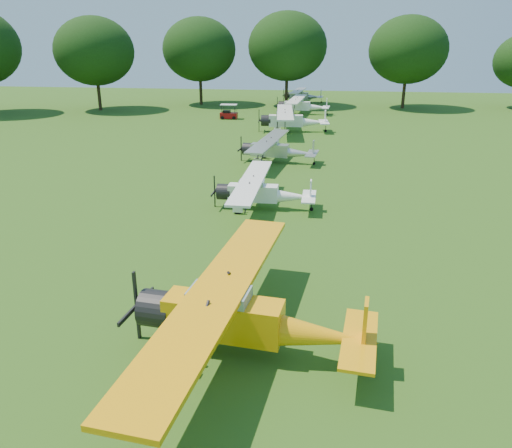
{
  "coord_description": "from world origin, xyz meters",
  "views": [
    {
      "loc": [
        3.88,
        -17.23,
        9.22
      ],
      "look_at": [
        0.95,
        3.53,
        1.4
      ],
      "focal_mm": 35.0,
      "sensor_mm": 36.0,
      "label": 1
    }
  ],
  "objects_px": {
    "aircraft_4": "(276,148)",
    "aircraft_7": "(302,95)",
    "golf_cart": "(228,114)",
    "aircraft_2": "(241,314)",
    "aircraft_6": "(301,104)",
    "aircraft_3": "(261,191)",
    "aircraft_5": "(291,119)"
  },
  "relations": [
    {
      "from": "aircraft_4",
      "to": "aircraft_7",
      "type": "bearing_deg",
      "value": 96.63
    },
    {
      "from": "aircraft_7",
      "to": "golf_cart",
      "type": "xyz_separation_m",
      "value": [
        -7.87,
        -18.25,
        -0.55
      ]
    },
    {
      "from": "aircraft_2",
      "to": "aircraft_4",
      "type": "xyz_separation_m",
      "value": [
        -1.59,
        25.51,
        -0.27
      ]
    },
    {
      "from": "aircraft_2",
      "to": "aircraft_6",
      "type": "xyz_separation_m",
      "value": [
        -1.1,
        52.54,
        -0.15
      ]
    },
    {
      "from": "aircraft_2",
      "to": "aircraft_7",
      "type": "relative_size",
      "value": 1.24
    },
    {
      "from": "aircraft_4",
      "to": "aircraft_7",
      "type": "distance_m",
      "value": 40.11
    },
    {
      "from": "aircraft_2",
      "to": "aircraft_4",
      "type": "height_order",
      "value": "aircraft_2"
    },
    {
      "from": "aircraft_7",
      "to": "aircraft_3",
      "type": "bearing_deg",
      "value": -84.53
    },
    {
      "from": "golf_cart",
      "to": "aircraft_3",
      "type": "bearing_deg",
      "value": -76.71
    },
    {
      "from": "aircraft_2",
      "to": "golf_cart",
      "type": "bearing_deg",
      "value": 107.71
    },
    {
      "from": "aircraft_7",
      "to": "golf_cart",
      "type": "height_order",
      "value": "aircraft_7"
    },
    {
      "from": "aircraft_6",
      "to": "golf_cart",
      "type": "bearing_deg",
      "value": -145.14
    },
    {
      "from": "aircraft_6",
      "to": "golf_cart",
      "type": "distance_m",
      "value": 9.99
    },
    {
      "from": "aircraft_5",
      "to": "aircraft_6",
      "type": "xyz_separation_m",
      "value": [
        0.32,
        13.03,
        -0.1
      ]
    },
    {
      "from": "aircraft_5",
      "to": "golf_cart",
      "type": "bearing_deg",
      "value": 130.85
    },
    {
      "from": "aircraft_4",
      "to": "aircraft_5",
      "type": "relative_size",
      "value": 0.84
    },
    {
      "from": "aircraft_2",
      "to": "aircraft_5",
      "type": "relative_size",
      "value": 1.04
    },
    {
      "from": "aircraft_3",
      "to": "aircraft_7",
      "type": "height_order",
      "value": "aircraft_7"
    },
    {
      "from": "aircraft_3",
      "to": "aircraft_4",
      "type": "xyz_separation_m",
      "value": [
        -0.33,
        11.45,
        0.05
      ]
    },
    {
      "from": "aircraft_7",
      "to": "aircraft_2",
      "type": "bearing_deg",
      "value": -83.55
    },
    {
      "from": "aircraft_6",
      "to": "aircraft_7",
      "type": "xyz_separation_m",
      "value": [
        -0.65,
        13.08,
        -0.12
      ]
    },
    {
      "from": "aircraft_4",
      "to": "aircraft_6",
      "type": "relative_size",
      "value": 0.91
    },
    {
      "from": "aircraft_3",
      "to": "golf_cart",
      "type": "distance_m",
      "value": 34.35
    },
    {
      "from": "aircraft_6",
      "to": "golf_cart",
      "type": "height_order",
      "value": "aircraft_6"
    },
    {
      "from": "aircraft_2",
      "to": "aircraft_7",
      "type": "xyz_separation_m",
      "value": [
        -1.75,
        65.62,
        -0.27
      ]
    },
    {
      "from": "aircraft_3",
      "to": "aircraft_5",
      "type": "relative_size",
      "value": 0.8
    },
    {
      "from": "aircraft_5",
      "to": "aircraft_4",
      "type": "bearing_deg",
      "value": -96.05
    },
    {
      "from": "aircraft_3",
      "to": "aircraft_7",
      "type": "bearing_deg",
      "value": 90.57
    },
    {
      "from": "aircraft_5",
      "to": "golf_cart",
      "type": "xyz_separation_m",
      "value": [
        -8.2,
        7.86,
        -0.77
      ]
    },
    {
      "from": "aircraft_3",
      "to": "aircraft_6",
      "type": "xyz_separation_m",
      "value": [
        0.15,
        38.49,
        0.17
      ]
    },
    {
      "from": "aircraft_5",
      "to": "aircraft_6",
      "type": "height_order",
      "value": "aircraft_5"
    },
    {
      "from": "aircraft_3",
      "to": "aircraft_4",
      "type": "height_order",
      "value": "aircraft_4"
    }
  ]
}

